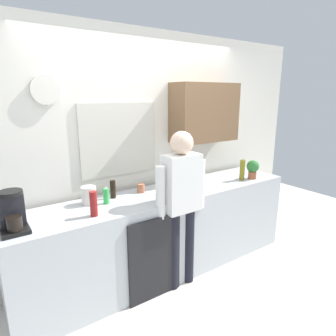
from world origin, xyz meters
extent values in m
plane|color=silver|center=(0.00, 0.00, 0.00)|extent=(8.00, 8.00, 0.00)
cube|color=#B2B7BC|center=(0.00, 0.30, 0.46)|extent=(3.14, 0.64, 0.92)
cube|color=black|center=(-0.32, -0.03, 0.41)|extent=(0.56, 0.02, 0.82)
cube|color=silver|center=(0.00, 0.73, 1.30)|extent=(4.74, 0.10, 2.60)
cube|color=beige|center=(-0.31, 0.67, 1.47)|extent=(0.86, 0.02, 0.76)
cube|color=#8CA5C6|center=(-0.31, 0.67, 1.47)|extent=(0.80, 0.02, 0.70)
cube|color=brown|center=(0.73, 0.52, 1.72)|extent=(0.84, 0.32, 0.68)
cylinder|color=silver|center=(-1.00, 0.66, 1.97)|extent=(0.26, 0.03, 0.26)
cube|color=black|center=(-1.43, 0.18, 0.93)|extent=(0.20, 0.20, 0.03)
cube|color=black|center=(-1.43, 0.24, 1.09)|extent=(0.18, 0.08, 0.28)
cylinder|color=black|center=(-1.43, 0.15, 1.00)|extent=(0.11, 0.11, 0.11)
cylinder|color=black|center=(-1.43, 0.18, 1.23)|extent=(0.17, 0.17, 0.03)
cylinder|color=olive|center=(1.05, 0.16, 1.04)|extent=(0.06, 0.06, 0.25)
cylinder|color=black|center=(-0.50, 0.47, 1.01)|extent=(0.06, 0.06, 0.18)
cylinder|color=#195923|center=(-0.02, 0.08, 1.07)|extent=(0.07, 0.07, 0.30)
cylinder|color=maroon|center=(-0.83, 0.14, 1.03)|extent=(0.06, 0.06, 0.22)
cylinder|color=#B26647|center=(-0.19, 0.46, 0.96)|extent=(0.08, 0.08, 0.09)
cylinder|color=#9E5638|center=(1.20, 0.13, 0.96)|extent=(0.10, 0.10, 0.09)
sphere|color=#2D7233|center=(1.20, 0.13, 1.07)|extent=(0.15, 0.15, 0.15)
cylinder|color=green|center=(-0.62, 0.35, 0.99)|extent=(0.06, 0.06, 0.15)
cone|color=white|center=(-0.62, 0.35, 1.08)|extent=(0.02, 0.02, 0.03)
cylinder|color=silver|center=(-0.76, 0.44, 1.00)|extent=(0.14, 0.14, 0.17)
cylinder|color=black|center=(-0.10, 0.00, 0.41)|extent=(0.12, 0.12, 0.82)
cylinder|color=black|center=(0.10, 0.00, 0.41)|extent=(0.12, 0.12, 0.82)
cube|color=white|center=(0.00, 0.00, 1.10)|extent=(0.36, 0.20, 0.56)
sphere|color=beige|center=(0.00, 0.00, 1.49)|extent=(0.22, 0.22, 0.22)
cylinder|color=white|center=(-0.24, 0.00, 1.05)|extent=(0.09, 0.09, 0.50)
cylinder|color=white|center=(0.24, 0.00, 1.05)|extent=(0.09, 0.09, 0.50)
camera|label=1|loc=(-1.63, -2.14, 1.93)|focal=31.37mm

